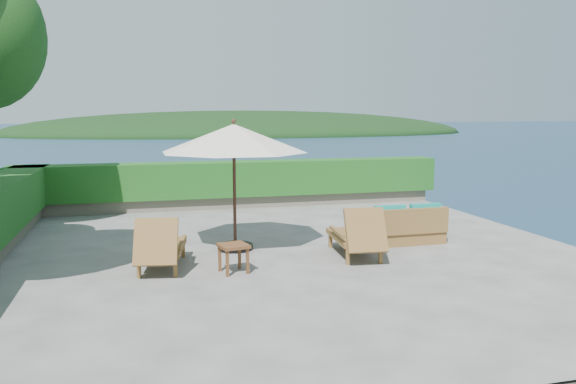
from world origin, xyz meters
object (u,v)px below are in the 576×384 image
object	(u,v)px
wicker_loveseat	(402,227)
side_table	(233,249)
patio_umbrella	(234,139)
lounge_left	(161,246)
lounge_right	(357,235)

from	to	relation	value
wicker_loveseat	side_table	bearing A→B (deg)	-161.54
patio_umbrella	lounge_left	distance (m)	2.61
side_table	wicker_loveseat	size ratio (longest dim) A/B	0.32
lounge_right	patio_umbrella	bearing A→B (deg)	156.45
patio_umbrella	side_table	distance (m)	2.47
lounge_left	wicker_loveseat	xyz separation A→B (m)	(5.07, 0.80, -0.09)
patio_umbrella	lounge_right	size ratio (longest dim) A/B	2.07
patio_umbrella	lounge_left	bearing A→B (deg)	-143.73
lounge_left	lounge_right	xyz separation A→B (m)	(3.68, -0.09, 0.01)
lounge_left	wicker_loveseat	world-z (taller)	lounge_left
patio_umbrella	wicker_loveseat	bearing A→B (deg)	-4.99
patio_umbrella	wicker_loveseat	xyz separation A→B (m)	(3.55, -0.31, -1.90)
lounge_left	lounge_right	world-z (taller)	lounge_right
lounge_left	lounge_right	bearing A→B (deg)	8.60
patio_umbrella	lounge_right	xyz separation A→B (m)	(2.16, -1.20, -1.80)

